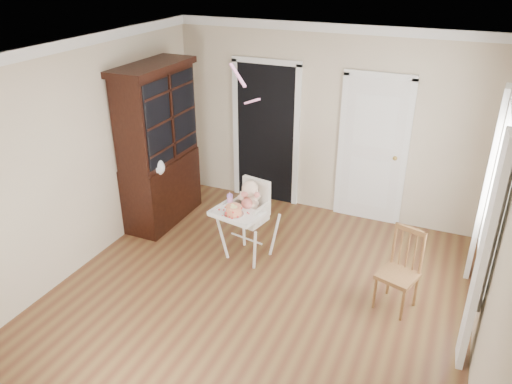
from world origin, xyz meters
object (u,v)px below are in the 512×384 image
at_px(sippy_cup, 230,199).
at_px(china_cabinet, 159,146).
at_px(high_chair, 248,212).
at_px(cake, 234,210).
at_px(dining_chair, 399,273).

bearing_deg(sippy_cup, china_cabinet, 159.31).
relative_size(high_chair, cake, 4.34).
distance_m(high_chair, sippy_cup, 0.28).
distance_m(cake, dining_chair, 1.99).
height_order(sippy_cup, dining_chair, dining_chair).
bearing_deg(high_chair, sippy_cup, -151.77).
bearing_deg(sippy_cup, dining_chair, -4.72).
distance_m(high_chair, cake, 0.31).
bearing_deg(dining_chair, sippy_cup, -167.58).
height_order(cake, dining_chair, dining_chair).
bearing_deg(china_cabinet, dining_chair, -11.13).
bearing_deg(china_cabinet, sippy_cup, -20.69).
relative_size(high_chair, sippy_cup, 5.82).
bearing_deg(cake, high_chair, 75.23).
relative_size(sippy_cup, china_cabinet, 0.08).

